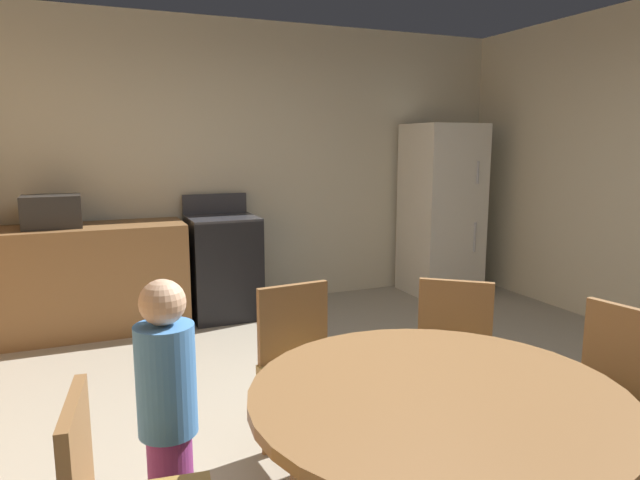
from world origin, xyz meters
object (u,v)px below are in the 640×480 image
dining_table (436,433)px  person_child (168,412)px  oven_range (223,266)px  refrigerator (441,210)px  chair_east (607,393)px  chair_northeast (452,356)px  microwave (52,211)px  chair_north (303,362)px

dining_table → person_child: person_child is taller
oven_range → refrigerator: (2.30, -0.05, 0.41)m
oven_range → chair_east: oven_range is taller
chair_northeast → microwave: bearing=-105.6°
dining_table → chair_east: size_ratio=1.46×
oven_range → dining_table: size_ratio=0.87×
dining_table → person_child: size_ratio=1.16×
oven_range → chair_north: (-0.18, -2.49, 0.03)m
refrigerator → chair_northeast: size_ratio=2.02×
dining_table → chair_northeast: bearing=51.0°
chair_north → chair_northeast: bearing=67.8°
dining_table → oven_range: bearing=88.6°
refrigerator → chair_northeast: 3.20m
microwave → chair_northeast: microwave is taller
person_child → oven_range: bearing=107.7°
refrigerator → microwave: (-3.68, 0.05, 0.15)m
refrigerator → chair_north: bearing=-135.6°
oven_range → chair_northeast: oven_range is taller
refrigerator → microwave: size_ratio=4.00×
chair_east → chair_north: same height
microwave → person_child: 3.00m
dining_table → chair_north: (-0.09, 1.01, -0.11)m
microwave → oven_range: bearing=0.2°
chair_north → person_child: person_child is taller
refrigerator → dining_table: size_ratio=1.39×
microwave → refrigerator: bearing=-0.8°
person_child → microwave: bearing=133.9°
oven_range → chair_northeast: 2.76m
microwave → chair_north: microwave is taller
oven_range → microwave: bearing=-179.8°
oven_range → refrigerator: refrigerator is taller
refrigerator → person_child: (-3.20, -2.88, -0.30)m
chair_east → chair_north: bearing=-47.0°
oven_range → chair_east: 3.45m
refrigerator → chair_northeast: (-1.75, -2.65, -0.38)m
microwave → person_child: bearing=-80.7°
chair_northeast → chair_north: 0.76m
microwave → chair_east: (2.28, -3.32, -0.53)m
oven_range → chair_east: size_ratio=1.26×
chair_east → microwave: bearing=-64.8°
chair_northeast → chair_north: (-0.73, 0.22, 0.00)m
refrigerator → microwave: refrigerator is taller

